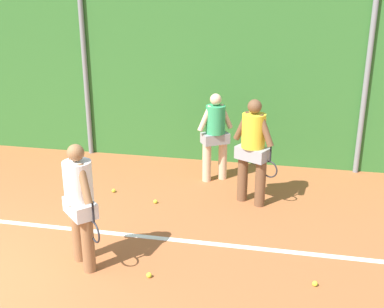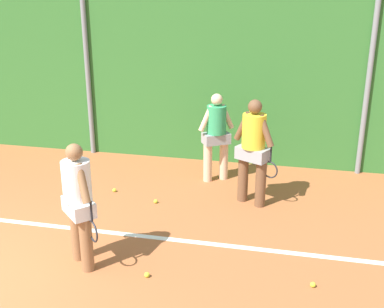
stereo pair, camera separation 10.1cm
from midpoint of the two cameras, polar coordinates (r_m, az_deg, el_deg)
name	(u,v)px [view 1 (the left image)]	position (r m, az deg, el deg)	size (l,w,h in m)	color
hedge_fence_backdrop	(89,70)	(10.41, -12.32, 9.59)	(18.95, 0.25, 3.50)	#33702D
fence_post_center	(85,66)	(10.24, -12.76, 10.06)	(0.10, 0.10, 3.74)	gray
fence_post_right	(367,76)	(9.43, 19.58, 8.61)	(0.10, 0.10, 3.74)	gray
court_baseline_paint	(7,222)	(8.06, -21.22, -7.47)	(13.85, 0.10, 0.01)	white
player_foreground_near	(80,200)	(6.22, -13.50, -5.30)	(0.63, 0.54, 1.66)	#8C603D
player_midcourt	(253,147)	(7.84, 6.83, 0.87)	(0.76, 0.50, 1.76)	brown
player_backcourt_far	(215,132)	(8.77, 2.42, 2.54)	(0.60, 0.49, 1.63)	beige
tennis_ball_0	(114,191)	(8.64, -9.53, -4.26)	(0.07, 0.07, 0.07)	#CCDB33
tennis_ball_1	(149,275)	(6.27, -5.55, -13.99)	(0.07, 0.07, 0.07)	#CCDB33
tennis_ball_2	(315,284)	(6.26, 13.80, -14.59)	(0.07, 0.07, 0.07)	#CCDB33
tennis_ball_4	(155,202)	(8.14, -4.68, -5.60)	(0.07, 0.07, 0.07)	#CCDB33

